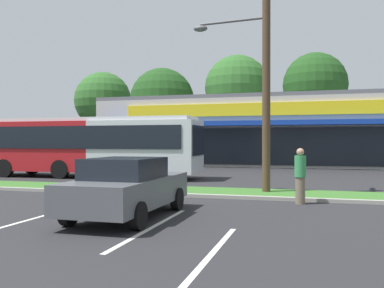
{
  "coord_description": "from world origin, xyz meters",
  "views": [
    {
      "loc": [
        6.1,
        -1.4,
        1.97
      ],
      "look_at": [
        0.6,
        18.1,
        1.85
      ],
      "focal_mm": 39.09,
      "sensor_mm": 36.0,
      "label": 1
    }
  ],
  "objects_px": {
    "pedestrian_near_bench": "(300,176)",
    "city_bus": "(87,145)",
    "car_0": "(128,187)",
    "car_1": "(127,158)",
    "utility_pole": "(262,63)"
  },
  "relations": [
    {
      "from": "pedestrian_near_bench",
      "to": "city_bus",
      "type": "bearing_deg",
      "value": -112.54
    },
    {
      "from": "car_0",
      "to": "car_1",
      "type": "bearing_deg",
      "value": 24.56
    },
    {
      "from": "car_1",
      "to": "city_bus",
      "type": "bearing_deg",
      "value": -85.18
    },
    {
      "from": "car_1",
      "to": "pedestrian_near_bench",
      "type": "height_order",
      "value": "pedestrian_near_bench"
    },
    {
      "from": "city_bus",
      "to": "car_0",
      "type": "relative_size",
      "value": 2.76
    },
    {
      "from": "utility_pole",
      "to": "car_1",
      "type": "relative_size",
      "value": 2.15
    },
    {
      "from": "pedestrian_near_bench",
      "to": "car_1",
      "type": "bearing_deg",
      "value": -129.4
    },
    {
      "from": "city_bus",
      "to": "pedestrian_near_bench",
      "type": "relative_size",
      "value": 7.18
    },
    {
      "from": "city_bus",
      "to": "car_1",
      "type": "bearing_deg",
      "value": 94.37
    },
    {
      "from": "city_bus",
      "to": "car_0",
      "type": "distance_m",
      "value": 12.81
    },
    {
      "from": "car_0",
      "to": "utility_pole",
      "type": "bearing_deg",
      "value": -26.64
    },
    {
      "from": "city_bus",
      "to": "car_1",
      "type": "height_order",
      "value": "city_bus"
    },
    {
      "from": "pedestrian_near_bench",
      "to": "utility_pole",
      "type": "bearing_deg",
      "value": -136.72
    },
    {
      "from": "city_bus",
      "to": "car_1",
      "type": "relative_size",
      "value": 2.98
    },
    {
      "from": "city_bus",
      "to": "pedestrian_near_bench",
      "type": "xyz_separation_m",
      "value": [
        11.47,
        -6.94,
        -0.88
      ]
    }
  ]
}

